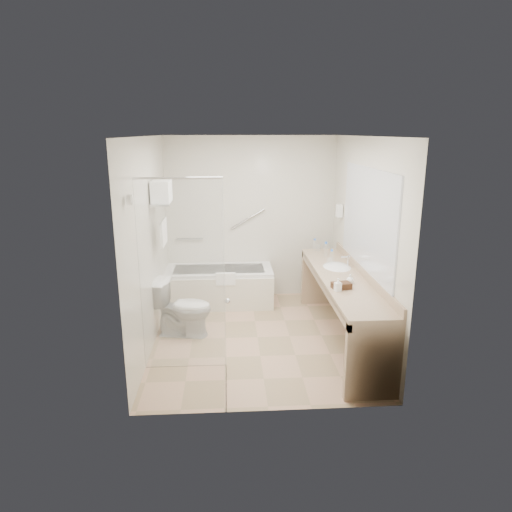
{
  "coord_description": "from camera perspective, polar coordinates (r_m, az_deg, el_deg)",
  "views": [
    {
      "loc": [
        -0.35,
        -5.36,
        2.55
      ],
      "look_at": [
        0.0,
        0.3,
        1.0
      ],
      "focal_mm": 32.0,
      "sensor_mm": 36.0,
      "label": 1
    }
  ],
  "objects": [
    {
      "name": "mirror",
      "position": [
        5.55,
        13.74,
        4.47
      ],
      "size": [
        0.02,
        2.0,
        1.2
      ],
      "primitive_type": "cube",
      "color": "silver",
      "rests_on": "wall_right"
    },
    {
      "name": "grab_bar_short",
      "position": [
        7.13,
        -8.29,
        2.16
      ],
      "size": [
        0.4,
        0.03,
        0.03
      ],
      "primitive_type": "cylinder",
      "rotation": [
        0.0,
        1.57,
        0.0
      ],
      "color": "silver",
      "rests_on": "wall_back"
    },
    {
      "name": "vanity_counter",
      "position": [
        5.72,
        10.62,
        -4.5
      ],
      "size": [
        0.55,
        2.7,
        0.95
      ],
      "color": "tan",
      "rests_on": "floor"
    },
    {
      "name": "toilet",
      "position": [
        5.96,
        -9.12,
        -6.44
      ],
      "size": [
        0.8,
        0.54,
        0.73
      ],
      "primitive_type": "imported",
      "rotation": [
        0.0,
        0.0,
        1.39
      ],
      "color": "white",
      "rests_on": "floor"
    },
    {
      "name": "soap_bottle_b",
      "position": [
        5.39,
        11.67,
        -2.96
      ],
      "size": [
        0.1,
        0.12,
        0.09
      ],
      "primitive_type": "imported",
      "rotation": [
        0.0,
        0.0,
        -0.11
      ],
      "color": "white",
      "rests_on": "vanity_counter"
    },
    {
      "name": "bathtub",
      "position": [
        6.98,
        -4.59,
        -3.77
      ],
      "size": [
        1.6,
        0.73,
        0.59
      ],
      "color": "white",
      "rests_on": "floor"
    },
    {
      "name": "ceiling",
      "position": [
        5.37,
        0.21,
        14.75
      ],
      "size": [
        2.6,
        3.2,
        0.1
      ],
      "primitive_type": "cube",
      "color": "white",
      "rests_on": "wall_back"
    },
    {
      "name": "wall_left",
      "position": [
        5.6,
        -13.21,
        1.44
      ],
      "size": [
        0.1,
        3.2,
        2.5
      ],
      "primitive_type": "cube",
      "color": "beige",
      "rests_on": "ground"
    },
    {
      "name": "faucet",
      "position": [
        6.04,
        11.46,
        -0.58
      ],
      "size": [
        0.03,
        0.03,
        0.14
      ],
      "primitive_type": "cylinder",
      "color": "silver",
      "rests_on": "vanity_counter"
    },
    {
      "name": "floor",
      "position": [
        5.95,
        0.18,
        -10.11
      ],
      "size": [
        3.2,
        3.2,
        0.0
      ],
      "primitive_type": "plane",
      "color": "tan",
      "rests_on": "ground"
    },
    {
      "name": "hairdryer_unit",
      "position": [
        6.7,
        10.37,
        5.59
      ],
      "size": [
        0.08,
        0.1,
        0.18
      ],
      "primitive_type": "cube",
      "color": "white",
      "rests_on": "wall_right"
    },
    {
      "name": "water_bottle_right",
      "position": [
        6.46,
        8.72,
        0.76
      ],
      "size": [
        0.07,
        0.07,
        0.22
      ],
      "rotation": [
        0.0,
        0.0,
        0.35
      ],
      "color": "silver",
      "rests_on": "vanity_counter"
    },
    {
      "name": "shower_enclosure",
      "position": [
        4.69,
        -6.79,
        -3.3
      ],
      "size": [
        0.96,
        0.91,
        2.11
      ],
      "color": "silver",
      "rests_on": "floor"
    },
    {
      "name": "wall_back",
      "position": [
        7.09,
        -0.66,
        4.72
      ],
      "size": [
        2.6,
        0.1,
        2.5
      ],
      "primitive_type": "cube",
      "color": "beige",
      "rests_on": "ground"
    },
    {
      "name": "drinking_glass_far",
      "position": [
        6.07,
        9.16,
        -0.71
      ],
      "size": [
        0.1,
        0.1,
        0.09
      ],
      "primitive_type": "cylinder",
      "rotation": [
        0.0,
        0.0,
        -0.41
      ],
      "color": "silver",
      "rests_on": "vanity_counter"
    },
    {
      "name": "drinking_glass_near",
      "position": [
        6.79,
        7.83,
        1.02
      ],
      "size": [
        0.08,
        0.08,
        0.09
      ],
      "primitive_type": "cylinder",
      "rotation": [
        0.0,
        0.0,
        0.24
      ],
      "color": "silver",
      "rests_on": "vanity_counter"
    },
    {
      "name": "soap_bottle_a",
      "position": [
        5.12,
        10.18,
        -3.97
      ],
      "size": [
        0.1,
        0.16,
        0.07
      ],
      "primitive_type": "imported",
      "rotation": [
        0.0,
        0.0,
        0.27
      ],
      "color": "white",
      "rests_on": "vanity_counter"
    },
    {
      "name": "wall_front",
      "position": [
        4.0,
        1.7,
        -3.72
      ],
      "size": [
        2.6,
        0.1,
        2.5
      ],
      "primitive_type": "cube",
      "color": "beige",
      "rests_on": "ground"
    },
    {
      "name": "amenity_basket",
      "position": [
        5.21,
        10.62,
        -3.65
      ],
      "size": [
        0.23,
        0.17,
        0.07
      ],
      "primitive_type": "cube",
      "rotation": [
        0.0,
        0.0,
        0.18
      ],
      "color": "#442718",
      "rests_on": "vanity_counter"
    },
    {
      "name": "towel_shelf",
      "position": [
        5.82,
        -11.69,
        7.11
      ],
      "size": [
        0.24,
        0.55,
        0.81
      ],
      "color": "silver",
      "rests_on": "wall_left"
    },
    {
      "name": "water_bottle_left",
      "position": [
        6.78,
        7.35,
        1.36
      ],
      "size": [
        0.06,
        0.06,
        0.18
      ],
      "rotation": [
        0.0,
        0.0,
        -0.38
      ],
      "color": "silver",
      "rests_on": "vanity_counter"
    },
    {
      "name": "water_bottle_mid",
      "position": [
        6.16,
        9.43,
        -0.12
      ],
      "size": [
        0.06,
        0.06,
        0.19
      ],
      "rotation": [
        0.0,
        0.0,
        0.42
      ],
      "color": "silver",
      "rests_on": "vanity_counter"
    },
    {
      "name": "sink",
      "position": [
        6.04,
        10.08,
        -1.61
      ],
      "size": [
        0.4,
        0.52,
        0.14
      ],
      "primitive_type": "ellipsoid",
      "color": "white",
      "rests_on": "vanity_counter"
    },
    {
      "name": "grab_bar_long",
      "position": [
        7.05,
        -1.05,
        4.66
      ],
      "size": [
        0.53,
        0.03,
        0.33
      ],
      "primitive_type": "cylinder",
      "rotation": [
        0.0,
        1.05,
        0.0
      ],
      "color": "silver",
      "rests_on": "wall_back"
    },
    {
      "name": "wall_right",
      "position": [
        5.76,
        13.22,
        1.83
      ],
      "size": [
        0.1,
        3.2,
        2.5
      ],
      "primitive_type": "cube",
      "color": "beige",
      "rests_on": "ground"
    }
  ]
}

